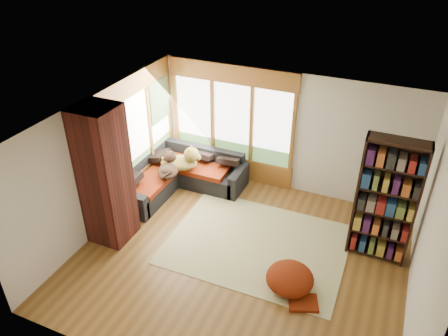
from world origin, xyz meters
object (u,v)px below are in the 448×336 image
Objects in this scene: brick_chimney at (105,176)px; sectional_sofa at (186,173)px; area_rug at (257,244)px; dog_brindle at (168,164)px; bookshelf at (386,201)px; pouf at (290,278)px; dog_tan at (181,157)px.

sectional_sofa is at bearing 77.71° from brick_chimney.
sectional_sofa reaches higher than area_rug.
dog_brindle is (0.28, 1.64, -0.57)m from brick_chimney.
brick_chimney is at bearing -162.35° from area_rug.
brick_chimney is 1.14× the size of bookshelf.
sectional_sofa is (0.45, 2.05, -1.00)m from brick_chimney.
dog_brindle is (-4.26, 0.24, -0.41)m from bookshelf.
pouf is 0.84× the size of dog_tan.
pouf is (-1.16, -1.38, -0.92)m from bookshelf.
bookshelf reaches higher than sectional_sofa.
dog_brindle is (-0.15, -0.29, -0.04)m from dog_tan.
dog_brindle reaches higher than sectional_sofa.
dog_tan reaches higher than sectional_sofa.
pouf is 0.99× the size of dog_brindle.
pouf is at bearing 0.29° from brick_chimney.
sectional_sofa is 0.97× the size of bookshelf.
bookshelf is at bearing -112.25° from dog_brindle.
brick_chimney is 1.18× the size of sectional_sofa.
area_rug is at bearing -40.96° from dog_tan.
brick_chimney is 1.76m from dog_brindle.
sectional_sofa reaches higher than pouf.
brick_chimney is 3.38× the size of pouf.
area_rug is at bearing -129.10° from dog_brindle.
sectional_sofa is 0.48m from dog_tan.
dog_tan is 1.18× the size of dog_brindle.
dog_tan reaches higher than pouf.
pouf is 3.56m from dog_tan.
pouf is (3.38, 0.02, -1.08)m from brick_chimney.
dog_tan is at bearing -99.18° from sectional_sofa.
area_rug is 2.52m from dog_brindle.
sectional_sofa is 4.23m from bookshelf.
pouf is (2.94, -2.03, -0.08)m from sectional_sofa.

